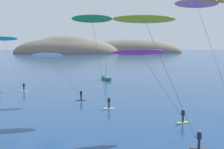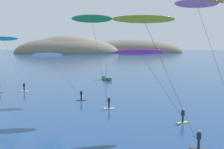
# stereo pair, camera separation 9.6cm
# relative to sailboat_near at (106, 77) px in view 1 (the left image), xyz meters

# --- Properties ---
(headland_island) EXTENTS (134.93, 55.89, 28.46)m
(headland_island) POSITION_rel_sailboat_near_xyz_m (-25.42, 154.21, -0.64)
(headland_island) COLOR #7A705B
(headland_island) RESTS_ON ground
(sailboat_near) EXTENTS (2.60, 5.95, 5.70)m
(sailboat_near) POSITION_rel_sailboat_near_xyz_m (0.00, 0.00, 0.00)
(sailboat_near) COLOR #23664C
(sailboat_near) RESTS_ON ground
(kitesurfer_green) EXTENTS (5.79, 2.20, 12.92)m
(kitesurfer_green) POSITION_rel_sailboat_near_xyz_m (-0.27, -30.13, 10.86)
(kitesurfer_green) COLOR silver
(kitesurfer_green) RESTS_ON ground
(kitesurfer_pink) EXTENTS (8.33, 1.55, 14.00)m
(kitesurfer_pink) POSITION_rel_sailboat_near_xyz_m (12.18, -36.21, 11.79)
(kitesurfer_pink) COLOR red
(kitesurfer_pink) RESTS_ON ground
(kitesurfer_yellow) EXTENTS (8.40, 1.96, 11.51)m
(kitesurfer_yellow) POSITION_rel_sailboat_near_xyz_m (5.72, -44.93, 9.56)
(kitesurfer_yellow) COLOR #2D2D33
(kitesurfer_yellow) RESTS_ON ground
(kitesurfer_magenta) EXTENTS (9.02, 4.04, 8.60)m
(kitesurfer_magenta) POSITION_rel_sailboat_near_xyz_m (5.85, -38.18, 6.94)
(kitesurfer_magenta) COLOR yellow
(kitesurfer_magenta) RESTS_ON ground
(kitesurfer_white) EXTENTS (8.30, 2.02, 7.67)m
(kitesurfer_white) POSITION_rel_sailboat_near_xyz_m (-7.46, -25.08, 5.96)
(kitesurfer_white) COLOR #2D2D33
(kitesurfer_white) RESTS_ON ground
(kitesurfer_cyan) EXTENTS (6.82, 2.13, 10.30)m
(kitesurfer_cyan) POSITION_rel_sailboat_near_xyz_m (-17.86, -16.98, 8.51)
(kitesurfer_cyan) COLOR silver
(kitesurfer_cyan) RESTS_ON ground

